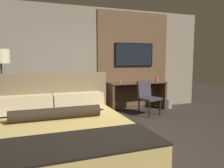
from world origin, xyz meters
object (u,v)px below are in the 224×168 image
(tv, at_px, (134,55))
(waste_bin, at_px, (168,103))
(floor_lamp, at_px, (1,63))
(book, at_px, (144,81))
(vase_tall, at_px, (157,77))
(vase_short, at_px, (120,80))
(desk_chair, at_px, (147,95))
(bed, at_px, (59,140))
(desk, at_px, (137,91))

(tv, xyz_separation_m, waste_bin, (0.96, -0.31, -1.42))
(tv, relative_size, floor_lamp, 0.72)
(book, distance_m, waste_bin, 1.03)
(floor_lamp, relative_size, waste_bin, 5.82)
(vase_tall, bearing_deg, waste_bin, -5.93)
(tv, relative_size, vase_short, 8.10)
(desk_chair, distance_m, vase_short, 0.83)
(floor_lamp, bearing_deg, vase_tall, 7.67)
(bed, bearing_deg, floor_lamp, 114.35)
(bed, distance_m, desk, 3.53)
(desk_chair, bearing_deg, vase_short, 122.61)
(bed, distance_m, waste_bin, 4.19)
(desk, height_order, floor_lamp, floor_lamp)
(desk, distance_m, waste_bin, 1.05)
(desk, xyz_separation_m, book, (0.18, -0.07, 0.28))
(waste_bin, bearing_deg, bed, -144.62)
(waste_bin, bearing_deg, book, 176.64)
(desk, height_order, tv, tv)
(desk_chair, distance_m, waste_bin, 1.08)
(vase_tall, bearing_deg, desk, 172.60)
(bed, xyz_separation_m, desk_chair, (2.48, 2.01, 0.17))
(bed, distance_m, desk_chair, 3.20)
(desk, relative_size, vase_tall, 7.24)
(waste_bin, bearing_deg, desk, 173.17)
(vase_tall, relative_size, book, 0.91)
(desk, relative_size, waste_bin, 5.87)
(bed, height_order, vase_tall, bed)
(vase_tall, distance_m, book, 0.42)
(desk, distance_m, floor_lamp, 3.47)
(floor_lamp, bearing_deg, desk_chair, 1.36)
(tv, distance_m, desk_chair, 1.27)
(tv, bearing_deg, vase_tall, -25.02)
(bed, relative_size, tv, 1.87)
(bed, height_order, vase_short, bed)
(tv, height_order, waste_bin, tv)
(tv, distance_m, book, 0.81)
(desk, height_order, vase_tall, vase_tall)
(tv, relative_size, book, 4.71)
(desk_chair, bearing_deg, waste_bin, 7.16)
(desk_chair, bearing_deg, vase_tall, 22.18)
(bed, xyz_separation_m, tv, (2.44, 2.74, 1.21))
(floor_lamp, xyz_separation_m, book, (3.50, 0.53, -0.55))
(desk, xyz_separation_m, vase_short, (-0.53, -0.03, 0.34))
(bed, relative_size, vase_short, 15.15)
(bed, distance_m, book, 3.63)
(tv, bearing_deg, waste_bin, -18.07)
(floor_lamp, height_order, vase_tall, floor_lamp)
(tv, distance_m, floor_lamp, 3.42)
(floor_lamp, distance_m, vase_tall, 3.97)
(tv, height_order, floor_lamp, tv)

